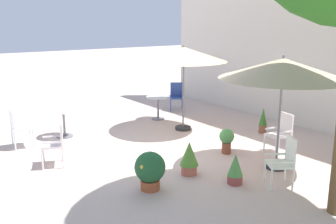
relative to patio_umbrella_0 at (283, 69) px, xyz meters
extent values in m
plane|color=beige|center=(-2.41, -1.21, -2.04)|extent=(60.00, 60.00, 0.00)
cube|color=silver|center=(-2.41, 3.27, 0.57)|extent=(9.70, 0.30, 5.22)
cylinder|color=#2D2D2D|center=(0.00, 0.00, -2.00)|extent=(0.44, 0.44, 0.08)
cylinder|color=slate|center=(0.00, 0.00, -0.91)|extent=(0.04, 0.04, 2.25)
cone|color=beige|center=(0.00, 0.00, 0.01)|extent=(2.49, 2.49, 0.40)
sphere|color=slate|center=(0.00, 0.00, 0.24)|extent=(0.06, 0.06, 0.06)
cylinder|color=#2D2D2D|center=(-3.37, 0.20, -2.00)|extent=(0.44, 0.44, 0.08)
cylinder|color=slate|center=(-3.37, 0.20, -0.90)|extent=(0.04, 0.04, 2.27)
cone|color=#E2C18B|center=(-3.37, 0.20, 0.04)|extent=(2.32, 2.32, 0.38)
sphere|color=slate|center=(-3.37, 0.20, 0.26)|extent=(0.06, 0.06, 0.06)
cylinder|color=white|center=(-4.64, -2.72, -1.33)|extent=(0.80, 0.80, 0.02)
cylinder|color=slate|center=(-4.64, -2.72, -1.69)|extent=(0.06, 0.06, 0.69)
cylinder|color=slate|center=(-4.64, -2.72, -2.02)|extent=(0.44, 0.44, 0.03)
cylinder|color=silver|center=(-4.71, 0.28, -1.34)|extent=(0.72, 0.72, 0.02)
cylinder|color=slate|center=(-4.71, 0.28, -1.70)|extent=(0.06, 0.06, 0.68)
cylinder|color=slate|center=(-4.71, 0.28, -2.02)|extent=(0.39, 0.39, 0.03)
cube|color=white|center=(-4.42, -3.83, -1.57)|extent=(0.55, 0.50, 0.04)
cube|color=white|center=(-4.44, -4.03, -1.34)|extent=(0.47, 0.10, 0.41)
cube|color=white|center=(-4.19, -3.86, -1.45)|extent=(0.09, 0.41, 0.03)
cube|color=white|center=(-4.64, -3.80, -1.45)|extent=(0.09, 0.41, 0.03)
cylinder|color=white|center=(-4.17, -3.65, -1.81)|extent=(0.04, 0.04, 0.45)
cylinder|color=white|center=(-4.62, -3.60, -1.81)|extent=(0.04, 0.04, 0.45)
cylinder|color=white|center=(-4.22, -4.06, -1.81)|extent=(0.04, 0.04, 0.45)
cylinder|color=white|center=(-4.67, -4.01, -1.81)|extent=(0.04, 0.04, 0.45)
cube|color=white|center=(-0.57, 0.74, -1.61)|extent=(0.50, 0.54, 0.04)
cube|color=white|center=(-0.54, 0.96, -1.35)|extent=(0.41, 0.11, 0.47)
cube|color=white|center=(-0.76, 0.78, -1.49)|extent=(0.11, 0.42, 0.03)
cube|color=white|center=(-0.38, 0.71, -1.49)|extent=(0.11, 0.42, 0.03)
cylinder|color=white|center=(-0.80, 0.56, -1.83)|extent=(0.04, 0.04, 0.41)
cylinder|color=white|center=(-0.41, 0.50, -1.83)|extent=(0.04, 0.04, 0.41)
cylinder|color=white|center=(-0.73, 0.99, -1.83)|extent=(0.04, 0.04, 0.41)
cylinder|color=white|center=(-0.34, 0.93, -1.83)|extent=(0.04, 0.04, 0.41)
cube|color=white|center=(-2.82, -3.66, -1.59)|extent=(0.60, 0.58, 0.04)
cube|color=white|center=(-2.74, -3.48, -1.34)|extent=(0.44, 0.20, 0.46)
cube|color=white|center=(-3.02, -3.59, -1.47)|extent=(0.18, 0.38, 0.03)
cube|color=white|center=(-2.61, -3.74, -1.47)|extent=(0.18, 0.38, 0.03)
cylinder|color=white|center=(-3.09, -3.77, -1.82)|extent=(0.04, 0.04, 0.43)
cylinder|color=white|center=(-2.68, -3.93, -1.82)|extent=(0.04, 0.04, 0.43)
cylinder|color=white|center=(-2.95, -3.40, -1.82)|extent=(0.04, 0.04, 0.43)
cylinder|color=white|center=(-2.54, -3.56, -1.82)|extent=(0.04, 0.04, 0.43)
cube|color=#2F4A91|center=(-5.39, 1.50, -1.61)|extent=(0.65, 0.64, 0.04)
cube|color=#2F4A91|center=(-5.57, 1.63, -1.37)|extent=(0.27, 0.35, 0.46)
cube|color=#2F4A91|center=(-5.50, 1.34, -1.49)|extent=(0.38, 0.29, 0.03)
cube|color=#2F4A91|center=(-5.28, 1.66, -1.49)|extent=(0.38, 0.29, 0.03)
cylinder|color=#2F4A91|center=(-5.32, 1.21, -1.84)|extent=(0.04, 0.04, 0.40)
cylinder|color=#2F4A91|center=(-5.09, 1.53, -1.84)|extent=(0.04, 0.04, 0.40)
cylinder|color=#2F4A91|center=(-5.69, 1.47, -1.84)|extent=(0.04, 0.04, 0.40)
cylinder|color=#2F4A91|center=(-5.46, 1.79, -1.84)|extent=(0.04, 0.04, 0.40)
cube|color=white|center=(0.59, -0.69, -1.61)|extent=(0.61, 0.60, 0.04)
cube|color=white|center=(0.70, -0.53, -1.34)|extent=(0.38, 0.27, 0.50)
cube|color=white|center=(0.42, -0.57, -1.49)|extent=(0.24, 0.34, 0.03)
cube|color=white|center=(0.77, -0.80, -1.49)|extent=(0.24, 0.34, 0.03)
cylinder|color=white|center=(0.32, -0.74, -1.83)|extent=(0.04, 0.04, 0.41)
cylinder|color=white|center=(0.66, -0.96, -1.83)|extent=(0.04, 0.04, 0.41)
cylinder|color=white|center=(0.53, -0.41, -1.83)|extent=(0.04, 0.04, 0.41)
cylinder|color=white|center=(0.87, -0.64, -1.83)|extent=(0.04, 0.04, 0.41)
cylinder|color=#BD624B|center=(-0.80, -1.65, -1.94)|extent=(0.31, 0.31, 0.19)
cylinder|color=#382819|center=(-0.80, -1.65, -1.86)|extent=(0.27, 0.27, 0.02)
cone|color=#568F33|center=(-0.80, -1.65, -1.61)|extent=(0.37, 0.37, 0.48)
cylinder|color=brown|center=(-1.86, 1.73, -1.93)|extent=(0.20, 0.20, 0.22)
cylinder|color=#382819|center=(-1.86, 1.73, -1.83)|extent=(0.18, 0.18, 0.02)
cone|color=#376C26|center=(-1.86, 1.73, -1.58)|extent=(0.21, 0.21, 0.47)
cylinder|color=#94423B|center=(0.06, -1.25, -1.96)|extent=(0.28, 0.28, 0.16)
cylinder|color=#382819|center=(0.06, -1.25, -1.88)|extent=(0.25, 0.25, 0.02)
cone|color=#4D8F44|center=(0.06, -1.25, -1.66)|extent=(0.29, 0.29, 0.42)
cylinder|color=brown|center=(-1.24, -0.21, -1.91)|extent=(0.21, 0.21, 0.26)
cylinder|color=#382819|center=(-1.24, -0.21, -1.78)|extent=(0.18, 0.18, 0.02)
sphere|color=#4D9346|center=(-1.24, -0.21, -1.63)|extent=(0.34, 0.34, 0.34)
cylinder|color=#9D4E2C|center=(-0.66, -2.66, -1.94)|extent=(0.35, 0.35, 0.19)
cylinder|color=#382819|center=(-0.66, -2.66, -1.86)|extent=(0.31, 0.31, 0.02)
sphere|color=#21582D|center=(-0.66, -2.66, -1.61)|extent=(0.56, 0.56, 0.56)
sphere|color=gold|center=(-0.54, -2.79, -1.58)|extent=(0.16, 0.16, 0.16)
sphere|color=gold|center=(-0.57, -2.86, -1.54)|extent=(0.12, 0.12, 0.12)
camera|label=1|loc=(4.70, -6.13, 0.93)|focal=41.01mm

